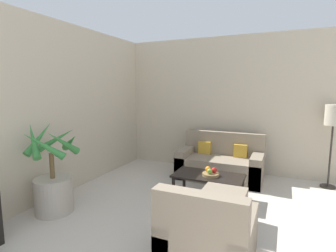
# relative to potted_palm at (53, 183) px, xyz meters

# --- Properties ---
(wall_back) EXTENTS (8.08, 0.06, 2.70)m
(wall_back) POSITION_rel_potted_palm_xyz_m (2.85, 2.87, 0.94)
(wall_back) COLOR beige
(wall_back) RESTS_ON ground_plane
(wall_left) EXTENTS (0.06, 7.96, 2.70)m
(wall_left) POSITION_rel_potted_palm_xyz_m (-0.42, -0.34, 0.94)
(wall_left) COLOR beige
(wall_left) RESTS_ON ground_plane
(potted_palm) EXTENTS (0.76, 0.77, 1.25)m
(potted_palm) POSITION_rel_potted_palm_xyz_m (0.00, 0.00, 0.00)
(potted_palm) COLOR #ADA393
(potted_palm) RESTS_ON ground_plane
(sofa_loveseat) EXTENTS (1.53, 0.77, 0.85)m
(sofa_loveseat) POSITION_rel_potted_palm_xyz_m (1.74, 2.29, -0.12)
(sofa_loveseat) COLOR gray
(sofa_loveseat) RESTS_ON ground_plane
(floor_lamp) EXTENTS (0.27, 0.27, 1.41)m
(floor_lamp) POSITION_rel_potted_palm_xyz_m (3.54, 2.58, 0.74)
(floor_lamp) COLOR #2D2823
(floor_lamp) RESTS_ON ground_plane
(coffee_table) EXTENTS (1.04, 0.55, 0.38)m
(coffee_table) POSITION_rel_potted_palm_xyz_m (1.79, 1.28, -0.08)
(coffee_table) COLOR black
(coffee_table) RESTS_ON ground_plane
(fruit_bowl) EXTENTS (0.25, 0.25, 0.04)m
(fruit_bowl) POSITION_rel_potted_palm_xyz_m (1.84, 1.25, -0.01)
(fruit_bowl) COLOR #997A4C
(fruit_bowl) RESTS_ON coffee_table
(apple_red) EXTENTS (0.08, 0.08, 0.08)m
(apple_red) POSITION_rel_potted_palm_xyz_m (1.88, 1.29, 0.05)
(apple_red) COLOR red
(apple_red) RESTS_ON fruit_bowl
(apple_green) EXTENTS (0.08, 0.08, 0.08)m
(apple_green) POSITION_rel_potted_palm_xyz_m (1.83, 1.21, 0.05)
(apple_green) COLOR olive
(apple_green) RESTS_ON fruit_bowl
(orange_fruit) EXTENTS (0.09, 0.09, 0.09)m
(orange_fruit) POSITION_rel_potted_palm_xyz_m (1.78, 1.30, 0.06)
(orange_fruit) COLOR orange
(orange_fruit) RESTS_ON fruit_bowl
(armchair) EXTENTS (0.80, 0.86, 0.83)m
(armchair) POSITION_rel_potted_palm_xyz_m (2.20, -0.20, -0.14)
(armchair) COLOR gray
(armchair) RESTS_ON ground_plane
(ottoman) EXTENTS (0.53, 0.55, 0.42)m
(ottoman) POSITION_rel_potted_palm_xyz_m (2.16, 0.60, -0.20)
(ottoman) COLOR gray
(ottoman) RESTS_ON ground_plane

